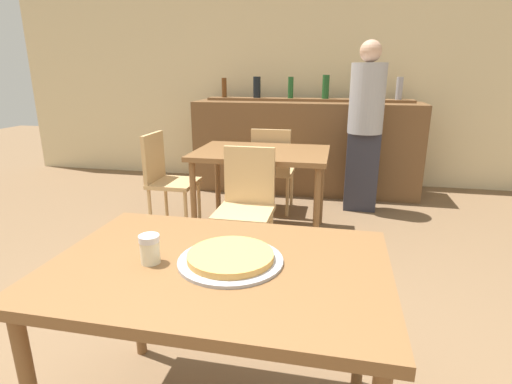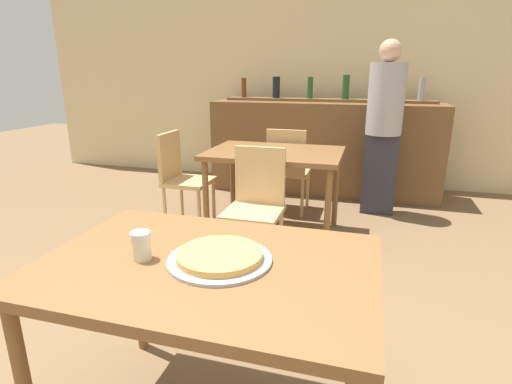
{
  "view_description": "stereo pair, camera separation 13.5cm",
  "coord_description": "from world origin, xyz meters",
  "px_view_note": "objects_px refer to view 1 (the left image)",
  "views": [
    {
      "loc": [
        0.39,
        -1.22,
        1.39
      ],
      "look_at": [
        0.02,
        0.55,
        0.84
      ],
      "focal_mm": 28.0,
      "sensor_mm": 36.0,
      "label": 1
    },
    {
      "loc": [
        0.52,
        -1.19,
        1.39
      ],
      "look_at": [
        0.02,
        0.55,
        0.84
      ],
      "focal_mm": 28.0,
      "sensor_mm": 36.0,
      "label": 2
    }
  ],
  "objects_px": {
    "chair_far_side_front": "(246,199)",
    "pizza_tray": "(231,258)",
    "chair_far_side_back": "(272,165)",
    "person_standing": "(365,122)",
    "chair_far_side_left": "(165,174)",
    "cheese_shaker": "(150,249)"
  },
  "relations": [
    {
      "from": "chair_far_side_front",
      "to": "pizza_tray",
      "type": "distance_m",
      "value": 1.52
    },
    {
      "from": "pizza_tray",
      "to": "chair_far_side_left",
      "type": "bearing_deg",
      "value": 120.13
    },
    {
      "from": "chair_far_side_front",
      "to": "chair_far_side_left",
      "type": "distance_m",
      "value": 1.05
    },
    {
      "from": "chair_far_side_back",
      "to": "chair_far_side_left",
      "type": "distance_m",
      "value": 1.05
    },
    {
      "from": "cheese_shaker",
      "to": "person_standing",
      "type": "height_order",
      "value": "person_standing"
    },
    {
      "from": "pizza_tray",
      "to": "person_standing",
      "type": "xyz_separation_m",
      "value": [
        0.59,
        2.87,
        0.15
      ]
    },
    {
      "from": "chair_far_side_back",
      "to": "pizza_tray",
      "type": "height_order",
      "value": "chair_far_side_back"
    },
    {
      "from": "pizza_tray",
      "to": "cheese_shaker",
      "type": "distance_m",
      "value": 0.28
    },
    {
      "from": "chair_far_side_back",
      "to": "pizza_tray",
      "type": "relative_size",
      "value": 2.3
    },
    {
      "from": "chair_far_side_left",
      "to": "person_standing",
      "type": "height_order",
      "value": "person_standing"
    },
    {
      "from": "chair_far_side_front",
      "to": "chair_far_side_left",
      "type": "height_order",
      "value": "same"
    },
    {
      "from": "chair_far_side_left",
      "to": "person_standing",
      "type": "xyz_separation_m",
      "value": [
        1.77,
        0.84,
        0.42
      ]
    },
    {
      "from": "chair_far_side_back",
      "to": "cheese_shaker",
      "type": "distance_m",
      "value": 2.67
    },
    {
      "from": "chair_far_side_front",
      "to": "person_standing",
      "type": "distance_m",
      "value": 1.71
    },
    {
      "from": "chair_far_side_left",
      "to": "pizza_tray",
      "type": "height_order",
      "value": "chair_far_side_left"
    },
    {
      "from": "pizza_tray",
      "to": "person_standing",
      "type": "relative_size",
      "value": 0.22
    },
    {
      "from": "person_standing",
      "to": "chair_far_side_back",
      "type": "bearing_deg",
      "value": -162.57
    },
    {
      "from": "chair_far_side_front",
      "to": "person_standing",
      "type": "bearing_deg",
      "value": 57.92
    },
    {
      "from": "chair_far_side_front",
      "to": "pizza_tray",
      "type": "bearing_deg",
      "value": -78.89
    },
    {
      "from": "chair_far_side_back",
      "to": "pizza_tray",
      "type": "distance_m",
      "value": 2.62
    },
    {
      "from": "chair_far_side_back",
      "to": "cheese_shaker",
      "type": "height_order",
      "value": "chair_far_side_back"
    },
    {
      "from": "pizza_tray",
      "to": "cheese_shaker",
      "type": "xyz_separation_m",
      "value": [
        -0.28,
        -0.06,
        0.04
      ]
    }
  ]
}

